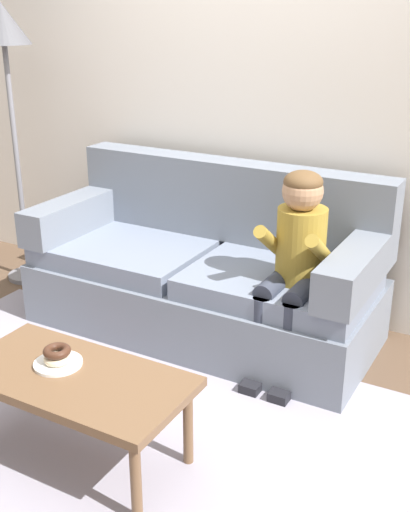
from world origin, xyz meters
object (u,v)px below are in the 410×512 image
at_px(couch, 207,274).
at_px(toy_controller, 73,369).
at_px(person_child, 295,255).
at_px(donut, 58,358).
at_px(floor_lamp, 5,52).
at_px(coffee_table, 75,384).

bearing_deg(couch, toy_controller, -113.96).
height_order(person_child, donut, person_child).
height_order(person_child, floor_lamp, floor_lamp).
xyz_separation_m(couch, donut, (0.00, -1.33, 0.10)).
height_order(donut, floor_lamp, floor_lamp).
relative_size(coffee_table, donut, 8.35).
xyz_separation_m(person_child, donut, (-0.63, -1.12, -0.22)).
bearing_deg(floor_lamp, toy_controller, -37.44).
bearing_deg(person_child, couch, 161.60).
bearing_deg(person_child, toy_controller, -148.34).
bearing_deg(coffee_table, floor_lamp, 139.29).
height_order(couch, toy_controller, couch).
bearing_deg(donut, toy_controller, 126.98).
height_order(couch, coffee_table, couch).
relative_size(person_child, toy_controller, 4.87).
distance_m(couch, toy_controller, 0.97).
height_order(coffee_table, toy_controller, coffee_table).
relative_size(toy_controller, floor_lamp, 0.12).
bearing_deg(donut, couch, 90.14).
relative_size(coffee_table, toy_controller, 4.44).
height_order(person_child, toy_controller, person_child).
relative_size(donut, floor_lamp, 0.06).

